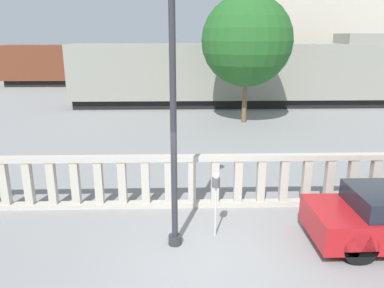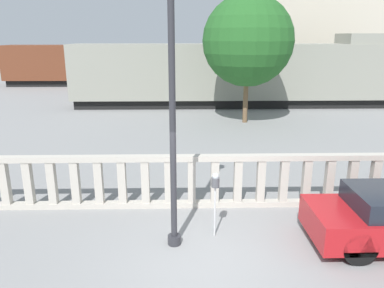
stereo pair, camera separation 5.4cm
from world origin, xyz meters
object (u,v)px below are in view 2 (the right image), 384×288
at_px(parking_meter, 215,185).
at_px(tree_left, 248,41).
at_px(lamppost, 172,84).
at_px(train_near, 233,74).
at_px(train_far, 127,64).

xyz_separation_m(parking_meter, tree_left, (2.48, 11.33, 2.85)).
bearing_deg(lamppost, tree_left, 73.86).
distance_m(lamppost, tree_left, 12.15).
relative_size(lamppost, train_near, 0.32).
relative_size(lamppost, tree_left, 0.99).
bearing_deg(parking_meter, lamppost, -159.70).
distance_m(parking_meter, tree_left, 11.94).
xyz_separation_m(lamppost, tree_left, (3.37, 11.65, 0.63)).
distance_m(train_far, tree_left, 17.38).
xyz_separation_m(train_far, tree_left, (8.16, -15.18, 2.21)).
distance_m(parking_meter, train_near, 16.15).
bearing_deg(tree_left, parking_meter, -102.36).
distance_m(lamppost, train_far, 27.31).
bearing_deg(parking_meter, tree_left, 77.64).
bearing_deg(parking_meter, train_far, 102.10).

